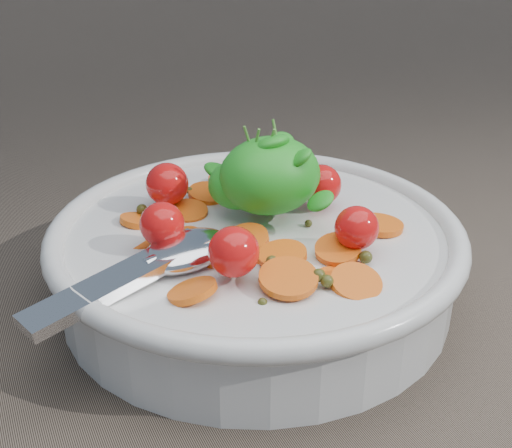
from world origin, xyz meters
name	(u,v)px	position (x,y,z in m)	size (l,w,h in m)	color
ground	(293,295)	(0.00, 0.00, 0.00)	(6.00, 6.00, 0.00)	brown
bowl	(255,253)	(-0.02, 0.02, 0.04)	(0.33, 0.31, 0.13)	silver
napkin	(247,187)	(0.05, 0.20, 0.00)	(0.18, 0.16, 0.01)	white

